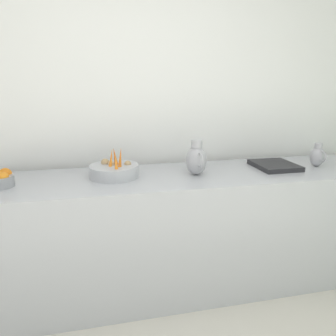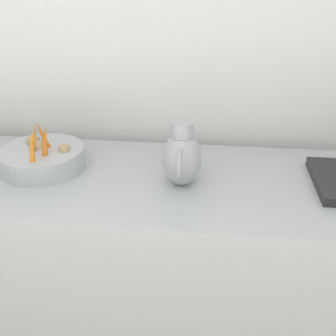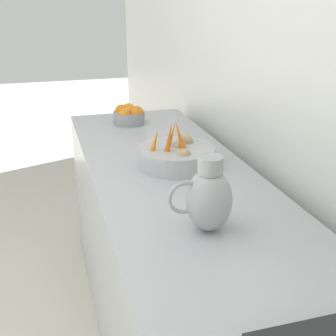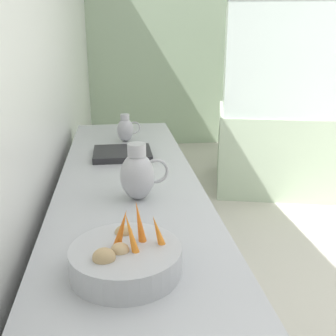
# 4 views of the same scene
# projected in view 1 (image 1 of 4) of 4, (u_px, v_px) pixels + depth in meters

# --- Properties ---
(tile_wall_left) EXTENTS (0.10, 8.12, 3.00)m
(tile_wall_left) POSITION_uv_depth(u_px,v_px,m) (235.00, 89.00, 2.67)
(tile_wall_left) COLOR white
(tile_wall_left) RESTS_ON ground_plane
(prep_counter) EXTENTS (0.70, 3.14, 0.90)m
(prep_counter) POSITION_uv_depth(u_px,v_px,m) (192.00, 230.00, 2.40)
(prep_counter) COLOR #ADAFB5
(prep_counter) RESTS_ON ground_plane
(vegetable_colander) EXTENTS (0.34, 0.34, 0.22)m
(vegetable_colander) POSITION_uv_depth(u_px,v_px,m) (114.00, 170.00, 2.19)
(vegetable_colander) COLOR #ADAFB5
(vegetable_colander) RESTS_ON prep_counter
(metal_pitcher_tall) EXTENTS (0.21, 0.15, 0.25)m
(metal_pitcher_tall) POSITION_uv_depth(u_px,v_px,m) (197.00, 159.00, 2.22)
(metal_pitcher_tall) COLOR #A3A3A8
(metal_pitcher_tall) RESTS_ON prep_counter
(metal_pitcher_short) EXTENTS (0.16, 0.11, 0.19)m
(metal_pitcher_short) POSITION_uv_depth(u_px,v_px,m) (317.00, 156.00, 2.46)
(metal_pitcher_short) COLOR #A3A3A8
(metal_pitcher_short) RESTS_ON prep_counter
(counter_sink_basin) EXTENTS (0.34, 0.30, 0.04)m
(counter_sink_basin) POSITION_uv_depth(u_px,v_px,m) (275.00, 165.00, 2.44)
(counter_sink_basin) COLOR #232326
(counter_sink_basin) RESTS_ON prep_counter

